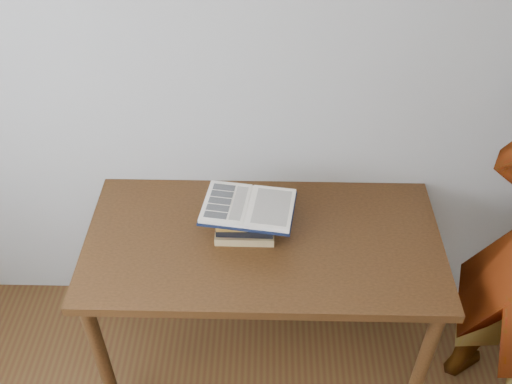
{
  "coord_description": "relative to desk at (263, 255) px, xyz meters",
  "views": [
    {
      "loc": [
        0.13,
        -0.24,
        2.49
      ],
      "look_at": [
        0.09,
        1.42,
        1.01
      ],
      "focal_mm": 40.0,
      "sensor_mm": 36.0,
      "label": 1
    }
  ],
  "objects": [
    {
      "name": "open_book",
      "position": [
        -0.06,
        0.05,
        0.23
      ],
      "size": [
        0.4,
        0.3,
        0.03
      ],
      "rotation": [
        0.0,
        0.0,
        -0.14
      ],
      "color": "black",
      "rests_on": "book_stack"
    },
    {
      "name": "book_stack",
      "position": [
        -0.08,
        0.04,
        0.16
      ],
      "size": [
        0.24,
        0.19,
        0.12
      ],
      "color": "tan",
      "rests_on": "desk"
    },
    {
      "name": "desk",
      "position": [
        0.0,
        0.0,
        0.0
      ],
      "size": [
        1.47,
        0.73,
        0.79
      ],
      "color": "#4F2D13",
      "rests_on": "ground"
    }
  ]
}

